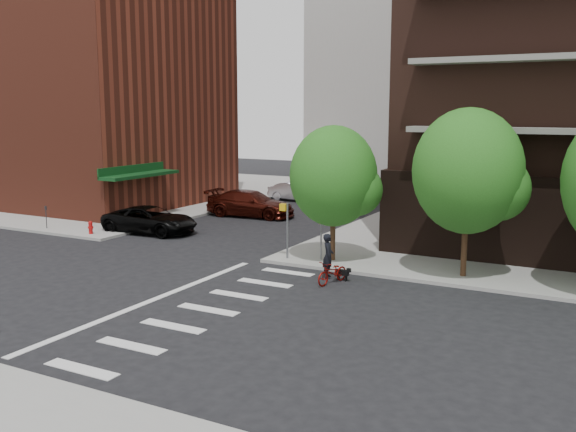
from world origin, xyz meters
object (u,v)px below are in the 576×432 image
(parked_car_black, at_px, (150,220))
(parked_car_maroon, at_px, (251,204))
(parked_car_silver, at_px, (296,192))
(scooter, at_px, (333,272))
(fire_hydrant, at_px, (91,227))
(dog_walker, at_px, (328,256))

(parked_car_black, relative_size, parked_car_maroon, 0.93)
(parked_car_silver, bearing_deg, scooter, -145.24)
(fire_hydrant, height_order, parked_car_silver, parked_car_silver)
(fire_hydrant, xyz_separation_m, parked_car_maroon, (4.39, 9.94, 0.32))
(fire_hydrant, bearing_deg, parked_car_black, 45.52)
(parked_car_maroon, distance_m, dog_walker, 16.11)
(fire_hydrant, relative_size, parked_car_maroon, 0.12)
(parked_car_maroon, relative_size, scooter, 3.28)
(scooter, distance_m, dog_walker, 1.06)
(parked_car_black, bearing_deg, parked_car_silver, -9.66)
(fire_hydrant, relative_size, parked_car_black, 0.13)
(scooter, bearing_deg, dog_walker, 139.72)
(parked_car_silver, relative_size, dog_walker, 2.33)
(parked_car_maroon, height_order, parked_car_silver, parked_car_maroon)
(parked_car_silver, relative_size, scooter, 2.43)
(parked_car_black, bearing_deg, fire_hydrant, 130.94)
(dog_walker, bearing_deg, fire_hydrant, 58.35)
(parked_car_maroon, bearing_deg, dog_walker, -140.92)
(parked_car_maroon, bearing_deg, fire_hydrant, 152.04)
(scooter, bearing_deg, fire_hydrant, -175.59)
(parked_car_maroon, xyz_separation_m, scooter, (11.59, -12.51, -0.39))
(dog_walker, bearing_deg, parked_car_black, 47.48)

